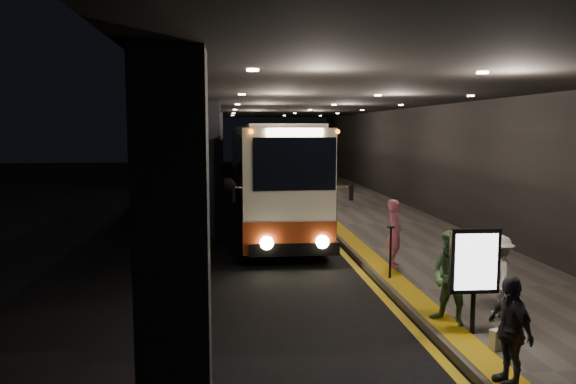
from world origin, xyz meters
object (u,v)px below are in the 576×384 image
coach_main (275,181)px  coach_third (250,152)px  bag_plain (498,339)px  passenger_waiting_white (498,275)px  passenger_boarding (395,233)px  passenger_waiting_grey (510,330)px  info_sign (475,263)px  coach_second (260,163)px  stanchion_post (390,253)px  bag_polka (512,299)px  passenger_waiting_green (452,278)px

coach_main → coach_third: size_ratio=1.05×
coach_main → bag_plain: 11.70m
coach_main → passenger_waiting_white: (3.19, -9.85, -0.81)m
passenger_boarding → passenger_waiting_grey: size_ratio=1.13×
bag_plain → info_sign: (-0.10, 0.69, 1.03)m
coach_main → coach_second: 10.46m
passenger_waiting_white → stanchion_post: bearing=-134.7°
passenger_boarding → bag_plain: 5.29m
stanchion_post → coach_main: bearing=105.4°
passenger_boarding → bag_polka: (1.31, -3.32, -0.67)m
info_sign → passenger_waiting_white: bearing=46.3°
passenger_boarding → passenger_waiting_grey: bearing=-162.6°
coach_second → info_sign: (2.27, -21.13, -0.35)m
passenger_waiting_green → passenger_waiting_white: 1.05m
passenger_boarding → passenger_waiting_green: (-0.21, -4.08, -0.01)m
passenger_waiting_grey → passenger_boarding: bearing=168.2°
passenger_waiting_grey → coach_main: bearing=-179.2°
coach_main → bag_polka: 10.23m
bag_plain → stanchion_post: 4.21m
coach_second → passenger_waiting_grey: (1.94, -22.95, -0.81)m
bag_polka → coach_third: bearing=95.7°
coach_main → stanchion_post: bearing=-73.4°
coach_main → passenger_waiting_grey: coach_main is taller
coach_second → passenger_waiting_green: size_ratio=6.89×
passenger_waiting_green → passenger_waiting_white: bearing=67.4°
passenger_waiting_grey → bag_plain: bearing=150.7°
coach_third → coach_main: bearing=-90.4°
info_sign → stanchion_post: (-0.38, 3.48, -0.59)m
passenger_boarding → coach_second: bearing=28.8°
passenger_waiting_green → passenger_waiting_grey: bearing=-45.3°
coach_second → stanchion_post: (1.89, -17.65, -0.95)m
passenger_waiting_grey → info_sign: bearing=161.3°
info_sign → bag_plain: bearing=-80.1°
passenger_waiting_green → passenger_waiting_grey: size_ratio=1.12×
passenger_boarding → passenger_waiting_green: size_ratio=1.01×
coach_third → passenger_waiting_grey: (1.89, -38.56, -0.77)m
passenger_boarding → info_sign: 4.58m
passenger_boarding → coach_third: bearing=24.8°
passenger_boarding → passenger_waiting_grey: 6.39m
passenger_waiting_grey → stanchion_post: passenger_waiting_grey is taller
coach_main → passenger_boarding: coach_main is taller
coach_third → stanchion_post: bearing=-86.9°
passenger_boarding → bag_plain: size_ratio=5.31×
stanchion_post → bag_plain: bearing=-83.4°
coach_third → coach_second: bearing=-90.2°
coach_second → info_sign: 21.25m
coach_main → coach_third: (0.15, 26.08, -0.05)m
bag_plain → stanchion_post: (-0.48, 4.16, 0.44)m
stanchion_post → passenger_waiting_white: bearing=-65.6°
passenger_waiting_white → bag_polka: size_ratio=4.70×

